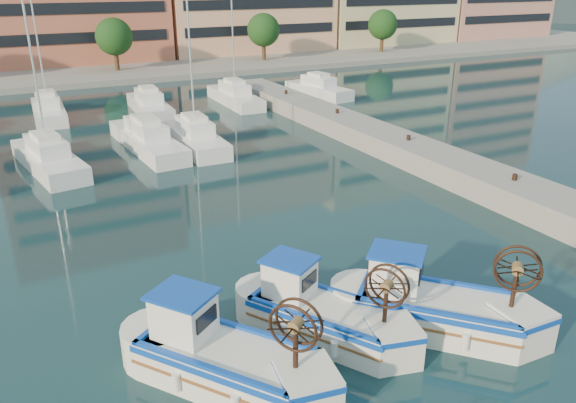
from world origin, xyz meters
name	(u,v)px	position (x,y,z in m)	size (l,w,h in m)	color
ground	(359,344)	(0.00, 0.00, 0.00)	(300.00, 300.00, 0.00)	#193A43
quay	(482,179)	(13.00, 8.00, 0.60)	(3.00, 60.00, 1.20)	gray
hill_east	(541,13)	(140.00, 110.00, 0.00)	(160.00, 160.00, 50.00)	slate
yacht_marina	(99,130)	(-2.65, 27.60, 0.53)	(39.11, 23.11, 11.50)	white
fishing_boat_a	(222,356)	(-4.25, 0.27, 0.88)	(4.53, 5.15, 3.18)	silver
fishing_boat_b	(321,312)	(-0.80, 0.94, 0.82)	(4.01, 4.90, 2.98)	silver
fishing_boat_c	(433,305)	(2.42, -0.41, 0.89)	(4.91, 5.04, 3.23)	silver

